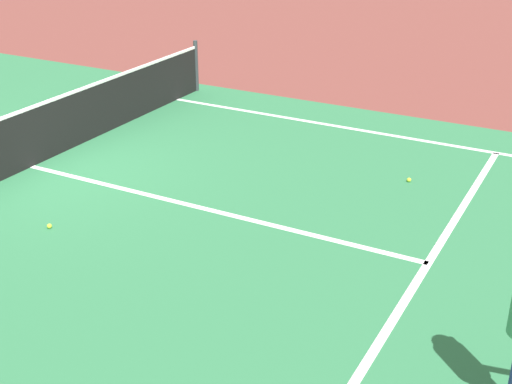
% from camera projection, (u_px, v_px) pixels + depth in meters
% --- Properties ---
extents(ground_plane, '(60.00, 60.00, 0.00)m').
position_uv_depth(ground_plane, '(32.00, 167.00, 11.14)').
color(ground_plane, brown).
extents(court_surface_inbounds, '(10.62, 24.40, 0.00)m').
position_uv_depth(court_surface_inbounds, '(32.00, 167.00, 11.14)').
color(court_surface_inbounds, '#2D7247').
rests_on(court_surface_inbounds, ground_plane).
extents(line_sideline_right, '(0.10, 11.89, 0.01)m').
position_uv_depth(line_sideline_right, '(469.00, 148.00, 11.87)').
color(line_sideline_right, white).
rests_on(line_sideline_right, ground_plane).
extents(line_service_near, '(8.22, 0.10, 0.01)m').
position_uv_depth(line_service_near, '(428.00, 263.00, 8.38)').
color(line_service_near, white).
rests_on(line_service_near, ground_plane).
extents(line_center_service, '(0.10, 6.40, 0.01)m').
position_uv_depth(line_center_service, '(202.00, 208.00, 9.76)').
color(line_center_service, white).
rests_on(line_center_service, ground_plane).
extents(net, '(9.81, 0.09, 1.07)m').
position_uv_depth(net, '(28.00, 137.00, 10.94)').
color(net, '#33383D').
rests_on(net, ground_plane).
extents(tennis_ball_near_net, '(0.07, 0.07, 0.07)m').
position_uv_depth(tennis_ball_near_net, '(49.00, 226.00, 9.20)').
color(tennis_ball_near_net, '#CCE033').
rests_on(tennis_ball_near_net, ground_plane).
extents(tennis_ball_mid_court, '(0.07, 0.07, 0.07)m').
position_uv_depth(tennis_ball_mid_court, '(409.00, 180.00, 10.58)').
color(tennis_ball_mid_court, '#CCE033').
rests_on(tennis_ball_mid_court, ground_plane).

